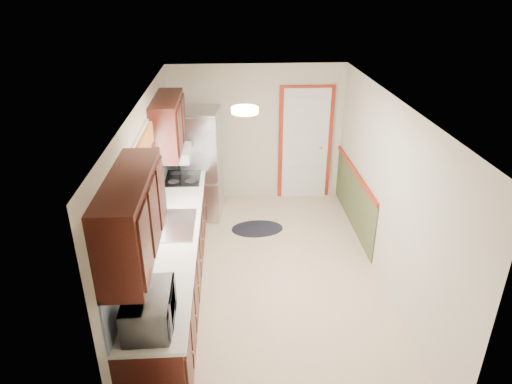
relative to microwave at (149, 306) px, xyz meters
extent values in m
cube|color=beige|center=(1.20, 1.95, -1.14)|extent=(3.20, 5.20, 0.12)
cube|color=white|center=(1.20, 1.95, 1.26)|extent=(3.20, 5.20, 0.12)
cube|color=beige|center=(1.20, 4.45, 0.06)|extent=(3.20, 0.10, 2.40)
cube|color=beige|center=(1.20, -0.55, 0.06)|extent=(3.20, 0.10, 2.40)
cube|color=beige|center=(-0.30, 1.95, 0.06)|extent=(0.10, 5.20, 2.40)
cube|color=beige|center=(2.70, 1.95, 0.06)|extent=(0.10, 5.20, 2.40)
cube|color=#37110C|center=(0.00, 1.65, -0.69)|extent=(0.60, 4.00, 0.90)
cube|color=white|center=(0.01, 1.65, -0.22)|extent=(0.63, 4.00, 0.04)
cube|color=#5183C5|center=(-0.29, 1.65, 0.07)|extent=(0.02, 4.00, 0.55)
cube|color=#37110C|center=(-0.12, 0.35, 0.68)|extent=(0.35, 1.40, 0.75)
cube|color=#37110C|center=(-0.12, 3.05, 0.68)|extent=(0.35, 1.20, 0.75)
cube|color=white|center=(-0.29, 1.75, 0.48)|extent=(0.02, 1.00, 0.90)
cube|color=red|center=(-0.24, 1.75, 0.83)|extent=(0.05, 1.12, 0.24)
cube|color=#B7B7BC|center=(0.01, 1.75, -0.20)|extent=(0.52, 0.82, 0.02)
cube|color=white|center=(-0.07, 3.10, 0.23)|extent=(0.45, 0.60, 0.15)
cube|color=maroon|center=(2.05, 4.42, -0.14)|extent=(0.94, 0.05, 2.08)
cube|color=white|center=(2.05, 4.39, -0.14)|extent=(0.80, 0.04, 2.00)
cube|color=#454F2C|center=(2.69, 3.30, -0.69)|extent=(0.02, 2.30, 0.90)
cube|color=maroon|center=(2.67, 3.30, -0.22)|extent=(0.04, 2.30, 0.06)
cylinder|color=#FFD88C|center=(0.90, 1.75, 1.22)|extent=(0.30, 0.30, 0.06)
imported|color=white|center=(0.00, 0.00, 0.00)|extent=(0.35, 0.61, 0.41)
cube|color=#B7B7BC|center=(0.18, 3.85, -0.24)|extent=(0.84, 0.80, 1.81)
cylinder|color=black|center=(-0.07, 3.45, -0.33)|extent=(0.02, 0.02, 1.27)
ellipsoid|color=black|center=(1.13, 3.22, -1.14)|extent=(0.86, 0.58, 0.01)
cube|color=black|center=(0.01, 3.17, -0.19)|extent=(0.51, 0.62, 0.02)
camera|label=1|loc=(0.73, -3.14, 2.55)|focal=32.00mm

